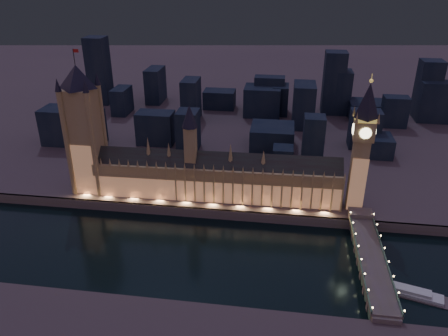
# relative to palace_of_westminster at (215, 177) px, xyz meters

# --- Properties ---
(ground_plane) EXTENTS (2000.00, 2000.00, 0.00)m
(ground_plane) POSITION_rel_palace_of_westminster_xyz_m (3.72, -61.74, -26.37)
(ground_plane) COLOR black
(ground_plane) RESTS_ON ground
(north_bank) EXTENTS (2000.00, 960.00, 8.00)m
(north_bank) POSITION_rel_palace_of_westminster_xyz_m (3.72, 458.26, -22.37)
(north_bank) COLOR #40373C
(north_bank) RESTS_ON ground
(embankment_wall) EXTENTS (2000.00, 2.50, 8.00)m
(embankment_wall) POSITION_rel_palace_of_westminster_xyz_m (3.72, -20.74, -22.37)
(embankment_wall) COLOR #535140
(embankment_wall) RESTS_ON ground
(palace_of_westminster) EXTENTS (202.00, 24.02, 78.00)m
(palace_of_westminster) POSITION_rel_palace_of_westminster_xyz_m (0.00, 0.00, 0.00)
(palace_of_westminster) COLOR #9B8345
(palace_of_westminster) RESTS_ON north_bank
(victoria_tower) EXTENTS (31.68, 31.68, 117.68)m
(victoria_tower) POSITION_rel_palace_of_westminster_xyz_m (-106.28, 0.18, 39.95)
(victoria_tower) COLOR #9B8345
(victoria_tower) RESTS_ON north_bank
(elizabeth_tower) EXTENTS (18.00, 18.00, 106.21)m
(elizabeth_tower) POSITION_rel_palace_of_westminster_xyz_m (111.72, 0.18, 40.78)
(elizabeth_tower) COLOR #9B8345
(elizabeth_tower) RESTS_ON north_bank
(westminster_bridge) EXTENTS (17.69, 113.00, 15.90)m
(westminster_bridge) POSITION_rel_palace_of_westminster_xyz_m (115.06, -65.20, -20.38)
(westminster_bridge) COLOR #535140
(westminster_bridge) RESTS_ON ground
(river_boat) EXTENTS (49.08, 23.32, 4.50)m
(river_boat) POSITION_rel_palace_of_westminster_xyz_m (135.06, -89.89, -24.81)
(river_boat) COLOR #535140
(river_boat) RESTS_ON ground
(city_backdrop) EXTENTS (494.15, 215.63, 87.73)m
(city_backdrop) POSITION_rel_palace_of_westminster_xyz_m (32.62, 187.90, 4.73)
(city_backdrop) COLOR black
(city_backdrop) RESTS_ON north_bank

